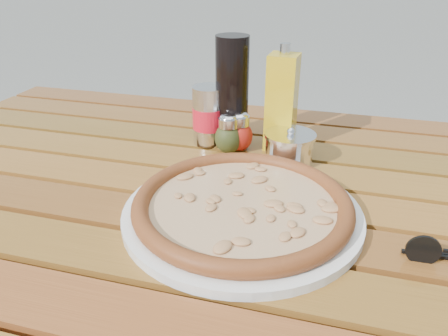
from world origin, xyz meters
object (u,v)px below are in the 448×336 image
(table, at_px, (221,226))
(parmesan_tin, at_px, (289,148))
(soda_can, at_px, (209,116))
(dark_bottle, at_px, (232,92))
(pizza, at_px, (242,204))
(olive_oil_cruet, at_px, (282,102))
(pepper_shaker, at_px, (239,132))
(plate, at_px, (242,213))
(oregano_shaker, at_px, (228,134))

(table, height_order, parmesan_tin, parmesan_tin)
(soda_can, bearing_deg, dark_bottle, 12.11)
(pizza, xyz_separation_m, olive_oil_cruet, (0.01, 0.27, 0.07))
(pepper_shaker, bearing_deg, parmesan_tin, -16.73)
(plate, relative_size, parmesan_tin, 2.87)
(dark_bottle, xyz_separation_m, parmesan_tin, (0.13, -0.06, -0.08))
(dark_bottle, relative_size, olive_oil_cruet, 1.05)
(plate, distance_m, pizza, 0.02)
(parmesan_tin, bearing_deg, pepper_shaker, 163.27)
(plate, xyz_separation_m, pepper_shaker, (-0.06, 0.24, 0.03))
(soda_can, height_order, olive_oil_cruet, olive_oil_cruet)
(table, height_order, dark_bottle, dark_bottle)
(plate, distance_m, pepper_shaker, 0.25)
(parmesan_tin, bearing_deg, table, -125.53)
(plate, relative_size, dark_bottle, 1.64)
(pizza, relative_size, oregano_shaker, 4.82)
(pepper_shaker, xyz_separation_m, olive_oil_cruet, (0.08, 0.03, 0.06))
(dark_bottle, height_order, soda_can, dark_bottle)
(pepper_shaker, bearing_deg, oregano_shaker, -138.01)
(olive_oil_cruet, bearing_deg, pizza, -92.56)
(soda_can, distance_m, parmesan_tin, 0.18)
(plate, xyz_separation_m, soda_can, (-0.13, 0.26, 0.05))
(oregano_shaker, relative_size, dark_bottle, 0.37)
(table, xyz_separation_m, parmesan_tin, (0.10, 0.13, 0.11))
(plate, distance_m, soda_can, 0.30)
(plate, bearing_deg, olive_oil_cruet, 87.44)
(plate, relative_size, pizza, 0.91)
(dark_bottle, relative_size, parmesan_tin, 1.75)
(plate, relative_size, soda_can, 3.00)
(table, relative_size, soda_can, 11.67)
(soda_can, xyz_separation_m, olive_oil_cruet, (0.15, 0.01, 0.04))
(parmesan_tin, bearing_deg, olive_oil_cruet, 113.97)
(plate, height_order, oregano_shaker, oregano_shaker)
(oregano_shaker, distance_m, dark_bottle, 0.09)
(pepper_shaker, bearing_deg, dark_bottle, 127.57)
(dark_bottle, bearing_deg, plate, -72.10)
(pizza, height_order, oregano_shaker, oregano_shaker)
(parmesan_tin, bearing_deg, plate, -101.09)
(pizza, bearing_deg, parmesan_tin, 78.91)
(parmesan_tin, bearing_deg, soda_can, 163.41)
(soda_can, bearing_deg, pizza, -62.88)
(olive_oil_cruet, bearing_deg, soda_can, -175.05)
(olive_oil_cruet, bearing_deg, oregano_shaker, -152.42)
(dark_bottle, bearing_deg, soda_can, -167.89)
(table, distance_m, dark_bottle, 0.27)
(plate, height_order, parmesan_tin, parmesan_tin)
(oregano_shaker, distance_m, soda_can, 0.07)
(pizza, bearing_deg, plate, 45.00)
(plate, distance_m, parmesan_tin, 0.21)
(oregano_shaker, height_order, olive_oil_cruet, olive_oil_cruet)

